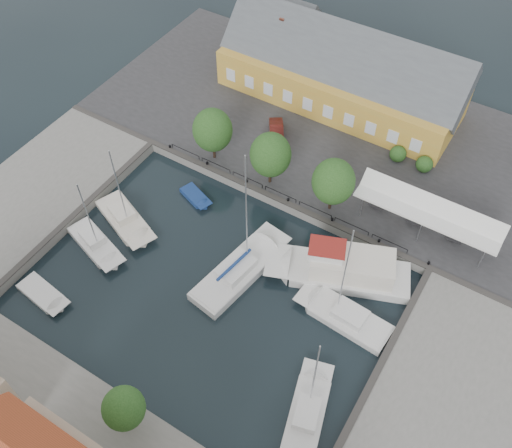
% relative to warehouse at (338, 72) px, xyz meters
% --- Properties ---
extents(ground, '(140.00, 140.00, 0.00)m').
position_rel_warehouse_xyz_m(ground, '(2.60, -28.36, -4.43)').
color(ground, black).
rests_on(ground, ground).
extents(north_quay, '(56.00, 26.00, 1.00)m').
position_rel_warehouse_xyz_m(north_quay, '(2.60, -5.36, -3.93)').
color(north_quay, '#2D2D30').
rests_on(north_quay, ground).
extents(west_quay, '(12.00, 24.00, 1.00)m').
position_rel_warehouse_xyz_m(west_quay, '(-19.40, -30.36, -3.93)').
color(west_quay, slate).
rests_on(west_quay, ground).
extents(east_quay, '(12.00, 24.00, 1.00)m').
position_rel_warehouse_xyz_m(east_quay, '(24.60, -30.36, -3.93)').
color(east_quay, slate).
rests_on(east_quay, ground).
extents(quay_edge_fittings, '(56.00, 24.72, 0.40)m').
position_rel_warehouse_xyz_m(quay_edge_fittings, '(2.62, -23.61, -3.37)').
color(quay_edge_fittings, '#383533').
rests_on(quay_edge_fittings, north_quay).
extents(warehouse, '(28.56, 14.00, 9.55)m').
position_rel_warehouse_xyz_m(warehouse, '(0.00, 0.00, 0.00)').
color(warehouse, gold).
rests_on(warehouse, north_quay).
extents(tent_canopy, '(14.00, 4.00, 2.83)m').
position_rel_warehouse_xyz_m(tent_canopy, '(16.60, -13.86, -0.74)').
color(tent_canopy, white).
rests_on(tent_canopy, north_quay).
extents(quay_trees, '(18.20, 4.20, 6.30)m').
position_rel_warehouse_xyz_m(quay_trees, '(0.60, -16.36, 0.45)').
color(quay_trees, black).
rests_on(quay_trees, north_quay).
extents(car_red, '(3.65, 4.47, 1.43)m').
position_rel_warehouse_xyz_m(car_red, '(-2.33, -10.01, -2.71)').
color(car_red, '#591914').
rests_on(car_red, north_quay).
extents(center_sailboat, '(5.00, 11.57, 15.08)m').
position_rel_warehouse_xyz_m(center_sailboat, '(3.78, -27.25, -4.07)').
color(center_sailboat, silver).
rests_on(center_sailboat, ground).
extents(trawler, '(13.88, 8.55, 5.00)m').
position_rel_warehouse_xyz_m(trawler, '(12.18, -22.46, -3.41)').
color(trawler, silver).
rests_on(trawler, ground).
extents(east_boat_a, '(9.12, 3.63, 12.51)m').
position_rel_warehouse_xyz_m(east_boat_a, '(14.37, -26.44, -4.17)').
color(east_boat_a, silver).
rests_on(east_boat_a, ground).
extents(east_boat_c, '(4.67, 8.64, 10.69)m').
position_rel_warehouse_xyz_m(east_boat_c, '(15.61, -35.83, -4.17)').
color(east_boat_c, silver).
rests_on(east_boat_c, ground).
extents(west_boat_b, '(8.42, 5.50, 11.05)m').
position_rel_warehouse_xyz_m(west_boat_b, '(-9.41, -28.01, -4.17)').
color(west_boat_b, silver).
rests_on(west_boat_b, ground).
extents(west_boat_c, '(7.59, 4.36, 10.04)m').
position_rel_warehouse_xyz_m(west_boat_c, '(-9.82, -31.92, -4.17)').
color(west_boat_c, silver).
rests_on(west_boat_c, ground).
extents(launch_sw, '(5.66, 2.69, 0.98)m').
position_rel_warehouse_xyz_m(launch_sw, '(-10.12, -38.72, -4.34)').
color(launch_sw, silver).
rests_on(launch_sw, ground).
extents(launch_nw, '(4.20, 2.80, 0.88)m').
position_rel_warehouse_xyz_m(launch_nw, '(-5.24, -21.65, -4.34)').
color(launch_nw, navy).
rests_on(launch_nw, ground).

